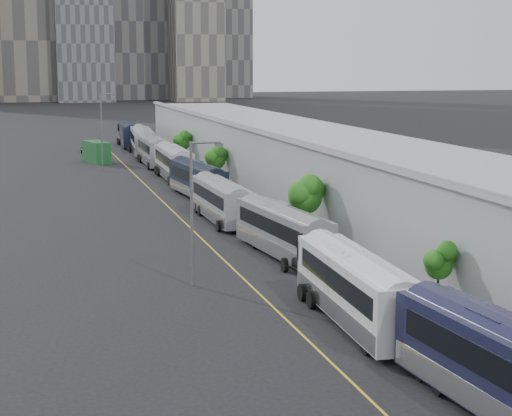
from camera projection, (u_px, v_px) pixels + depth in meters
name	position (u px, v px, depth m)	size (l,w,h in m)	color
sidewalk	(336.00, 234.00, 67.05)	(10.00, 170.00, 0.12)	gray
lane_line	(205.00, 242.00, 64.33)	(0.12, 160.00, 0.02)	gold
depot	(384.00, 189.00, 67.51)	(12.45, 160.40, 7.20)	gray
bus_2	(356.00, 294.00, 43.75)	(3.09, 12.87, 3.74)	silver
bus_3	(283.00, 235.00, 59.24)	(3.69, 12.38, 3.56)	slate
bus_4	(221.00, 204.00, 72.52)	(2.77, 12.21, 3.55)	gray
bus_5	(198.00, 183.00, 85.30)	(3.67, 12.51, 3.60)	black
bus_6	(174.00, 166.00, 99.12)	(2.94, 13.22, 3.86)	#BDBDC0
bus_7	(153.00, 153.00, 112.96)	(2.94, 13.22, 3.86)	gray
bus_8	(142.00, 143.00, 126.44)	(3.88, 14.05, 4.06)	#ACAFB6
bus_9	(129.00, 137.00, 139.04)	(3.37, 13.32, 3.86)	#151E30
tree_1	(439.00, 262.00, 44.13)	(1.46, 1.46, 3.88)	black
tree_2	(305.00, 192.00, 62.71)	(2.51, 2.51, 5.19)	black
tree_3	(216.00, 157.00, 92.75)	(2.17, 2.17, 4.39)	black
tree_4	(182.00, 140.00, 111.96)	(2.15, 2.15, 4.52)	black
street_lamp_near	(195.00, 203.00, 50.80)	(2.04, 0.22, 8.74)	#59595E
street_lamp_far	(103.00, 127.00, 106.24)	(2.04, 0.22, 9.74)	#59595E
shipping_container	(97.00, 152.00, 116.02)	(2.12, 5.74, 2.90)	#174B21
suv	(92.00, 148.00, 129.81)	(2.39, 5.18, 1.44)	black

